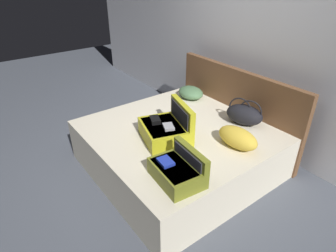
% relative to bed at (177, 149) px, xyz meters
% --- Properties ---
extents(ground_plane, '(12.00, 12.00, 0.00)m').
position_rel_bed_xyz_m(ground_plane, '(0.00, -0.40, -0.26)').
color(ground_plane, '#4C515B').
extents(back_wall, '(8.00, 0.10, 2.60)m').
position_rel_bed_xyz_m(back_wall, '(0.00, 1.25, 1.04)').
color(back_wall, silver).
rests_on(back_wall, ground).
extents(bed, '(1.92, 1.87, 0.52)m').
position_rel_bed_xyz_m(bed, '(0.00, 0.00, 0.00)').
color(bed, beige).
rests_on(bed, ground).
extents(headboard, '(1.96, 0.08, 1.03)m').
position_rel_bed_xyz_m(headboard, '(0.00, 0.97, 0.26)').
color(headboard, brown).
rests_on(headboard, ground).
extents(hard_case_large, '(0.63, 0.58, 0.39)m').
position_rel_bed_xyz_m(hard_case_large, '(0.07, -0.22, 0.38)').
color(hard_case_large, gold).
rests_on(hard_case_large, bed).
extents(hard_case_medium, '(0.50, 0.39, 0.28)m').
position_rel_bed_xyz_m(hard_case_medium, '(0.67, -0.54, 0.36)').
color(hard_case_medium, olive).
rests_on(hard_case_medium, bed).
extents(duffel_bag, '(0.49, 0.39, 0.31)m').
position_rel_bed_xyz_m(duffel_bag, '(0.34, 0.72, 0.38)').
color(duffel_bag, black).
rests_on(duffel_bag, bed).
extents(pillow_near_headboard, '(0.41, 0.32, 0.16)m').
position_rel_bed_xyz_m(pillow_near_headboard, '(-0.60, 0.70, 0.34)').
color(pillow_near_headboard, '#4C724C').
rests_on(pillow_near_headboard, bed).
extents(pillow_center_head, '(0.46, 0.27, 0.20)m').
position_rel_bed_xyz_m(pillow_center_head, '(0.62, 0.28, 0.36)').
color(pillow_center_head, gold).
rests_on(pillow_center_head, bed).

